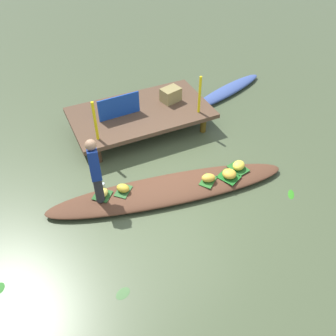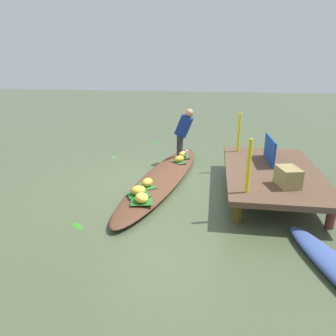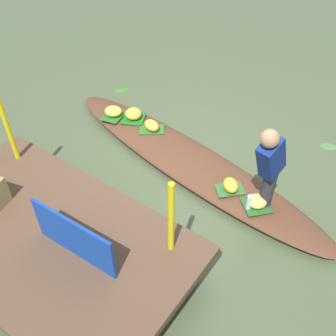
{
  "view_description": "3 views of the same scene",
  "coord_description": "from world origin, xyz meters",
  "views": [
    {
      "loc": [
        -2.1,
        -4.42,
        5.11
      ],
      "look_at": [
        0.06,
        0.18,
        0.49
      ],
      "focal_mm": 38.46,
      "sensor_mm": 36.0,
      "label": 1
    },
    {
      "loc": [
        6.31,
        1.04,
        2.55
      ],
      "look_at": [
        0.49,
        0.18,
        0.48
      ],
      "focal_mm": 33.42,
      "sensor_mm": 36.0,
      "label": 2
    },
    {
      "loc": [
        -2.2,
        3.5,
        3.61
      ],
      "look_at": [
        -0.08,
        0.55,
        0.37
      ],
      "focal_mm": 40.4,
      "sensor_mm": 36.0,
      "label": 3
    }
  ],
  "objects": [
    {
      "name": "canal_water",
      "position": [
        0.0,
        0.0,
        0.0
      ],
      "size": [
        40.0,
        40.0,
        0.0
      ],
      "primitive_type": "plane",
      "color": "#455135",
      "rests_on": "ground"
    },
    {
      "name": "dock_platform",
      "position": [
        0.31,
        2.22,
        0.43
      ],
      "size": [
        3.2,
        1.8,
        0.49
      ],
      "color": "brown",
      "rests_on": "ground"
    },
    {
      "name": "vendor_boat",
      "position": [
        0.0,
        0.0,
        0.09
      ],
      "size": [
        4.8,
        1.61,
        0.18
      ],
      "primitive_type": "ellipsoid",
      "rotation": [
        0.0,
        0.0,
        -0.17
      ],
      "color": "#523121",
      "rests_on": "ground"
    },
    {
      "name": "moored_boat",
      "position": [
        3.03,
        2.73,
        0.08
      ],
      "size": [
        2.64,
        1.24,
        0.17
      ],
      "primitive_type": "ellipsoid",
      "rotation": [
        0.0,
        0.0,
        0.32
      ],
      "color": "#394F90",
      "rests_on": "ground"
    },
    {
      "name": "leaf_mat_0",
      "position": [
        1.49,
        -0.13,
        0.19
      ],
      "size": [
        0.37,
        0.44,
        0.01
      ],
      "primitive_type": "cube",
      "rotation": [
        0.0,
        0.0,
        1.77
      ],
      "color": "#226023",
      "rests_on": "vendor_boat"
    },
    {
      "name": "banana_bunch_0",
      "position": [
        1.49,
        -0.13,
        0.27
      ],
      "size": [
        0.35,
        0.33,
        0.16
      ],
      "primitive_type": "ellipsoid",
      "rotation": [
        0.0,
        0.0,
        3.6
      ],
      "color": "yellow",
      "rests_on": "vendor_boat"
    },
    {
      "name": "leaf_mat_1",
      "position": [
        1.18,
        -0.27,
        0.19
      ],
      "size": [
        0.47,
        0.49,
        0.01
      ],
      "primitive_type": "cube",
      "rotation": [
        0.0,
        0.0,
        2.01
      ],
      "color": "#1A621E",
      "rests_on": "vendor_boat"
    },
    {
      "name": "banana_bunch_1",
      "position": [
        1.18,
        -0.27,
        0.27
      ],
      "size": [
        0.38,
        0.38,
        0.17
      ],
      "primitive_type": "ellipsoid",
      "rotation": [
        0.0,
        0.0,
        2.34
      ],
      "color": "gold",
      "rests_on": "vendor_boat"
    },
    {
      "name": "leaf_mat_2",
      "position": [
        0.76,
        -0.19,
        0.19
      ],
      "size": [
        0.45,
        0.43,
        0.01
      ],
      "primitive_type": "cube",
      "rotation": [
        0.0,
        0.0,
        0.65
      ],
      "color": "#286625",
      "rests_on": "vendor_boat"
    },
    {
      "name": "banana_bunch_2",
      "position": [
        0.76,
        -0.19,
        0.26
      ],
      "size": [
        0.32,
        0.26,
        0.16
      ],
      "primitive_type": "ellipsoid",
      "rotation": [
        0.0,
        0.0,
        2.83
      ],
      "color": "gold",
      "rests_on": "vendor_boat"
    },
    {
      "name": "leaf_mat_3",
      "position": [
        -0.85,
        0.26,
        0.19
      ],
      "size": [
        0.42,
        0.42,
        0.01
      ],
      "primitive_type": "cube",
      "rotation": [
        0.0,
        0.0,
        0.8
      ],
      "color": "#2E602D",
      "rests_on": "vendor_boat"
    },
    {
      "name": "banana_bunch_3",
      "position": [
        -0.85,
        0.26,
        0.26
      ],
      "size": [
        0.31,
        0.31,
        0.15
      ],
      "primitive_type": "ellipsoid",
      "rotation": [
        0.0,
        0.0,
        5.5
      ],
      "color": "gold",
      "rests_on": "vendor_boat"
    },
    {
      "name": "leaf_mat_4",
      "position": [
        -1.24,
        0.32,
        0.19
      ],
      "size": [
        0.44,
        0.44,
        0.01
      ],
      "primitive_type": "cube",
      "rotation": [
        0.0,
        0.0,
        2.41
      ],
      "color": "#245723",
      "rests_on": "vendor_boat"
    },
    {
      "name": "banana_bunch_4",
      "position": [
        -1.24,
        0.32,
        0.26
      ],
      "size": [
        0.32,
        0.32,
        0.15
      ],
      "primitive_type": "ellipsoid",
      "rotation": [
        0.0,
        0.0,
        5.39
      ],
      "color": "#E7D054",
      "rests_on": "vendor_boat"
    },
    {
      "name": "vendor_person",
      "position": [
        -1.29,
        0.31,
        0.88
      ],
      "size": [
        0.25,
        0.48,
        1.23
      ],
      "color": "#28282D",
      "rests_on": "vendor_boat"
    },
    {
      "name": "water_bottle",
      "position": [
        -1.18,
        0.41,
        0.29
      ],
      "size": [
        0.07,
        0.07,
        0.21
      ],
      "primitive_type": "cylinder",
      "color": "silver",
      "rests_on": "vendor_boat"
    },
    {
      "name": "market_banner",
      "position": [
        -0.19,
        2.22,
        0.75
      ],
      "size": [
        0.97,
        0.07,
        0.52
      ],
      "primitive_type": "cube",
      "rotation": [
        0.0,
        0.0,
        0.04
      ],
      "color": "navy",
      "rests_on": "dock_platform"
    },
    {
      "name": "railing_post_west",
      "position": [
        -0.89,
        1.62,
        0.94
      ],
      "size": [
        0.06,
        0.06,
        0.89
      ],
      "primitive_type": "cylinder",
      "color": "yellow",
      "rests_on": "dock_platform"
    },
    {
      "name": "railing_post_east",
      "position": [
        1.51,
        1.62,
        0.94
      ],
      "size": [
        0.06,
        0.06,
        0.89
      ],
      "primitive_type": "cylinder",
      "color": "yellow",
      "rests_on": "dock_platform"
    },
    {
      "name": "produce_crate",
      "position": [
        1.14,
        2.33,
        0.66
      ],
      "size": [
        0.51,
        0.42,
        0.33
      ],
      "primitive_type": "cube",
      "rotation": [
        0.0,
        0.0,
        0.25
      ],
      "color": "olive",
      "rests_on": "dock_platform"
    },
    {
      "name": "drifting_plant_0",
      "position": [
        -1.55,
        -1.62,
        0.0
      ],
      "size": [
        0.29,
        0.25,
        0.01
      ],
      "primitive_type": "ellipsoid",
      "rotation": [
        0.0,
        0.0,
        0.39
      ],
      "color": "#456E3B",
      "rests_on": "ground"
    },
    {
      "name": "drifting_plant_1",
      "position": [
        2.14,
        -1.05,
        0.0
      ],
      "size": [
        0.26,
        0.28,
        0.01
      ],
      "primitive_type": "ellipsoid",
      "rotation": [
        0.0,
        0.0,
        0.89
      ],
      "color": "#2C7E1B",
      "rests_on": "ground"
    }
  ]
}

